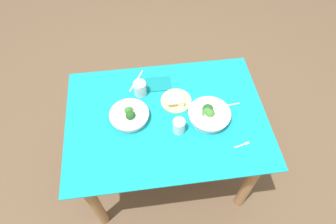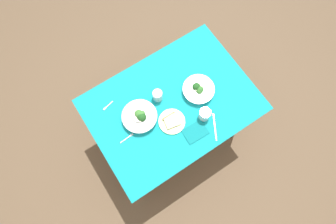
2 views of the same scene
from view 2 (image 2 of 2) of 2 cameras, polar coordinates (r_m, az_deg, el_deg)
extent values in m
plane|color=brown|center=(2.78, 0.62, -3.60)|extent=(6.00, 6.00, 0.00)
cube|color=teal|center=(2.07, 0.83, 1.56)|extent=(1.22, 0.87, 0.01)
cube|color=#9E7547|center=(2.08, 0.82, 1.41)|extent=(1.18, 0.84, 0.02)
cylinder|color=#9E7547|center=(2.66, 5.92, 10.11)|extent=(0.07, 0.07, 0.72)
cylinder|color=#9E7547|center=(2.50, -13.35, -1.41)|extent=(0.07, 0.07, 0.72)
cylinder|color=#9E7547|center=(2.52, 14.69, -1.50)|extent=(0.07, 0.07, 0.72)
cylinder|color=#9E7547|center=(2.35, -5.32, -14.67)|extent=(0.07, 0.07, 0.72)
cylinder|color=white|center=(2.09, 6.20, 4.46)|extent=(0.21, 0.21, 0.04)
cylinder|color=white|center=(2.07, 6.27, 4.72)|extent=(0.24, 0.24, 0.01)
sphere|color=#33702D|center=(2.06, 6.56, 4.57)|extent=(0.05, 0.05, 0.05)
sphere|color=#3D7A33|center=(2.06, 6.42, 4.33)|extent=(0.05, 0.05, 0.05)
sphere|color=#1E511E|center=(2.06, 5.84, 5.13)|extent=(0.06, 0.06, 0.06)
cylinder|color=beige|center=(2.06, 6.38, 4.92)|extent=(0.07, 0.07, 0.01)
cylinder|color=white|center=(2.02, -5.77, -1.04)|extent=(0.23, 0.23, 0.05)
cylinder|color=white|center=(1.99, -5.85, -0.82)|extent=(0.25, 0.25, 0.01)
sphere|color=#33702D|center=(1.98, -5.87, -0.70)|extent=(0.05, 0.05, 0.05)
sphere|color=#3D7A33|center=(1.99, -5.26, -0.28)|extent=(0.04, 0.04, 0.04)
sphere|color=#3D7A33|center=(1.99, -6.00, -0.41)|extent=(0.06, 0.06, 0.06)
sphere|color=#3D7A33|center=(1.98, -5.49, -0.70)|extent=(0.06, 0.06, 0.06)
sphere|color=#1E511E|center=(1.97, -5.41, -1.01)|extent=(0.07, 0.07, 0.07)
cylinder|color=beige|center=(1.98, -6.04, -0.79)|extent=(0.09, 0.09, 0.01)
cylinder|color=#B7D684|center=(2.02, 0.78, -1.96)|extent=(0.19, 0.19, 0.01)
cube|color=beige|center=(2.00, 0.79, -1.84)|extent=(0.12, 0.11, 0.02)
cube|color=#9E703D|center=(2.01, 0.07, -0.80)|extent=(0.10, 0.01, 0.02)
cylinder|color=silver|center=(2.00, 7.49, -0.50)|extent=(0.08, 0.08, 0.10)
cylinder|color=silver|center=(2.04, -2.14, 3.40)|extent=(0.07, 0.07, 0.09)
cube|color=#B7B7BC|center=(2.10, -11.82, 1.57)|extent=(0.07, 0.02, 0.00)
cube|color=#B7B7BC|center=(2.10, -12.76, 0.69)|extent=(0.03, 0.02, 0.00)
cube|color=#B7B7BC|center=(2.01, -8.77, -5.58)|extent=(0.08, 0.01, 0.00)
cube|color=#B7B7BC|center=(2.01, -7.46, -4.67)|extent=(0.03, 0.01, 0.00)
cube|color=#B7B7BC|center=(2.04, 9.53, -3.04)|extent=(0.11, 0.18, 0.00)
cube|color=#0F777D|center=(2.01, 5.58, -4.07)|extent=(0.17, 0.13, 0.01)
camera|label=1|loc=(1.71, -23.79, 53.01)|focal=31.38mm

